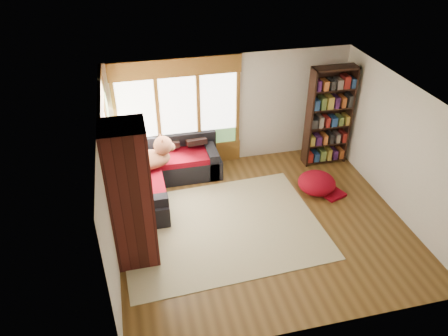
{
  "coord_description": "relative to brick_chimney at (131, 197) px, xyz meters",
  "views": [
    {
      "loc": [
        -2.24,
        -6.28,
        5.53
      ],
      "look_at": [
        -0.59,
        0.68,
        0.95
      ],
      "focal_mm": 35.0,
      "sensor_mm": 36.0,
      "label": 1
    }
  ],
  "objects": [
    {
      "name": "floor",
      "position": [
        2.4,
        0.35,
        -1.3
      ],
      "size": [
        5.5,
        5.5,
        0.0
      ],
      "primitive_type": "plane",
      "color": "#503516",
      "rests_on": "ground"
    },
    {
      "name": "windows_back",
      "position": [
        1.2,
        2.82,
        0.05
      ],
      "size": [
        2.82,
        0.1,
        1.9
      ],
      "color": "brown",
      "rests_on": "wall_back"
    },
    {
      "name": "bookshelf",
      "position": [
        4.54,
        2.24,
        -0.13
      ],
      "size": [
        1.01,
        0.34,
        2.35
      ],
      "color": "black",
      "rests_on": "ground"
    },
    {
      "name": "area_rug",
      "position": [
        1.6,
        0.4,
        -1.29
      ],
      "size": [
        3.9,
        3.06,
        0.01
      ],
      "primitive_type": "cube",
      "rotation": [
        0.0,
        0.0,
        0.05
      ],
      "color": "#EEE6C3",
      "rests_on": "ground"
    },
    {
      "name": "sectional_sofa",
      "position": [
        0.45,
        2.05,
        -1.0
      ],
      "size": [
        2.2,
        2.2,
        0.8
      ],
      "rotation": [
        0.0,
        0.0,
        0.05
      ],
      "color": "black",
      "rests_on": "ground"
    },
    {
      "name": "wall_front",
      "position": [
        2.4,
        -2.15,
        0.0
      ],
      "size": [
        5.5,
        0.04,
        2.6
      ],
      "primitive_type": "cube",
      "color": "silver",
      "rests_on": "ground"
    },
    {
      "name": "pouf",
      "position": [
        3.87,
        1.1,
        -1.07
      ],
      "size": [
        0.92,
        0.92,
        0.44
      ],
      "primitive_type": "ellipsoid",
      "rotation": [
        0.0,
        0.0,
        -0.14
      ],
      "color": "maroon",
      "rests_on": "area_rug"
    },
    {
      "name": "dog_tan",
      "position": [
        0.47,
        2.02,
        -0.48
      ],
      "size": [
        1.09,
        0.73,
        0.57
      ],
      "rotation": [
        0.0,
        0.0,
        0.1
      ],
      "color": "brown",
      "rests_on": "sectional_sofa"
    },
    {
      "name": "throw_pillows",
      "position": [
        0.53,
        2.1,
        -0.53
      ],
      "size": [
        1.98,
        1.68,
        0.45
      ],
      "color": "black",
      "rests_on": "sectional_sofa"
    },
    {
      "name": "windows_left",
      "position": [
        -0.32,
        1.55,
        0.05
      ],
      "size": [
        0.1,
        2.62,
        1.9
      ],
      "color": "brown",
      "rests_on": "wall_left"
    },
    {
      "name": "ceiling",
      "position": [
        2.4,
        0.35,
        1.3
      ],
      "size": [
        5.5,
        5.5,
        0.0
      ],
      "primitive_type": "plane",
      "color": "white"
    },
    {
      "name": "wall_back",
      "position": [
        2.4,
        2.85,
        0.0
      ],
      "size": [
        5.5,
        0.04,
        2.6
      ],
      "primitive_type": "cube",
      "color": "silver",
      "rests_on": "ground"
    },
    {
      "name": "wall_right",
      "position": [
        5.15,
        0.35,
        0.0
      ],
      "size": [
        0.04,
        5.0,
        2.6
      ],
      "primitive_type": "cube",
      "color": "silver",
      "rests_on": "ground"
    },
    {
      "name": "dog_brindle",
      "position": [
        -0.02,
        1.4,
        -0.55
      ],
      "size": [
        0.76,
        0.86,
        0.42
      ],
      "rotation": [
        0.0,
        0.0,
        2.08
      ],
      "color": "black",
      "rests_on": "sectional_sofa"
    },
    {
      "name": "wall_left",
      "position": [
        -0.35,
        0.35,
        0.0
      ],
      "size": [
        0.04,
        5.0,
        2.6
      ],
      "primitive_type": "cube",
      "color": "silver",
      "rests_on": "ground"
    },
    {
      "name": "roller_blind",
      "position": [
        -0.29,
        2.38,
        0.45
      ],
      "size": [
        0.03,
        0.72,
        0.9
      ],
      "primitive_type": "cube",
      "color": "#68834F",
      "rests_on": "wall_left"
    },
    {
      "name": "brick_chimney",
      "position": [
        0.0,
        0.0,
        0.0
      ],
      "size": [
        0.7,
        0.7,
        2.6
      ],
      "primitive_type": "cube",
      "color": "#471914",
      "rests_on": "ground"
    }
  ]
}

